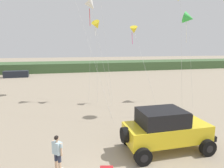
{
  "coord_description": "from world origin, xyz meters",
  "views": [
    {
      "loc": [
        -1.63,
        -6.65,
        5.39
      ],
      "look_at": [
        0.83,
        3.02,
        3.58
      ],
      "focal_mm": 32.15,
      "sensor_mm": 36.0,
      "label": 1
    }
  ],
  "objects_px": {
    "distant_sedan": "(16,74)",
    "kite_purple_stunt": "(189,18)",
    "kite_white_parafoil": "(134,30)",
    "kite_orange_streamer": "(91,6)",
    "kite_blue_swept": "(97,25)",
    "jeep": "(166,129)",
    "person_watching": "(57,151)"
  },
  "relations": [
    {
      "from": "distant_sedan",
      "to": "kite_blue_swept",
      "type": "xyz_separation_m",
      "value": [
        11.63,
        -19.74,
        6.94
      ]
    },
    {
      "from": "distant_sedan",
      "to": "person_watching",
      "type": "bearing_deg",
      "value": -77.97
    },
    {
      "from": "jeep",
      "to": "kite_orange_streamer",
      "type": "height_order",
      "value": "kite_orange_streamer"
    },
    {
      "from": "kite_orange_streamer",
      "to": "kite_white_parafoil",
      "type": "xyz_separation_m",
      "value": [
        3.78,
        -1.94,
        -2.44
      ]
    },
    {
      "from": "kite_blue_swept",
      "to": "kite_orange_streamer",
      "type": "bearing_deg",
      "value": 138.35
    },
    {
      "from": "distant_sedan",
      "to": "kite_purple_stunt",
      "type": "bearing_deg",
      "value": -48.64
    },
    {
      "from": "kite_purple_stunt",
      "to": "kite_white_parafoil",
      "type": "bearing_deg",
      "value": 174.36
    },
    {
      "from": "person_watching",
      "to": "kite_orange_streamer",
      "type": "height_order",
      "value": "kite_orange_streamer"
    },
    {
      "from": "distant_sedan",
      "to": "kite_orange_streamer",
      "type": "relative_size",
      "value": 0.41
    },
    {
      "from": "kite_blue_swept",
      "to": "kite_purple_stunt",
      "type": "distance_m",
      "value": 9.09
    },
    {
      "from": "jeep",
      "to": "distant_sedan",
      "type": "relative_size",
      "value": 1.16
    },
    {
      "from": "jeep",
      "to": "kite_blue_swept",
      "type": "height_order",
      "value": "kite_blue_swept"
    },
    {
      "from": "person_watching",
      "to": "distant_sedan",
      "type": "height_order",
      "value": "person_watching"
    },
    {
      "from": "kite_orange_streamer",
      "to": "kite_blue_swept",
      "type": "distance_m",
      "value": 2.01
    },
    {
      "from": "person_watching",
      "to": "kite_blue_swept",
      "type": "distance_m",
      "value": 14.0
    },
    {
      "from": "kite_orange_streamer",
      "to": "kite_purple_stunt",
      "type": "height_order",
      "value": "kite_orange_streamer"
    },
    {
      "from": "distant_sedan",
      "to": "kite_white_parafoil",
      "type": "relative_size",
      "value": 0.56
    },
    {
      "from": "kite_white_parafoil",
      "to": "kite_orange_streamer",
      "type": "bearing_deg",
      "value": 152.84
    },
    {
      "from": "distant_sedan",
      "to": "kite_orange_streamer",
      "type": "height_order",
      "value": "kite_orange_streamer"
    },
    {
      "from": "distant_sedan",
      "to": "kite_white_parafoil",
      "type": "xyz_separation_m",
      "value": [
        14.96,
        -21.27,
        6.42
      ]
    },
    {
      "from": "kite_orange_streamer",
      "to": "kite_blue_swept",
      "type": "bearing_deg",
      "value": -41.65
    },
    {
      "from": "kite_blue_swept",
      "to": "kite_white_parafoil",
      "type": "bearing_deg",
      "value": -24.77
    },
    {
      "from": "person_watching",
      "to": "kite_orange_streamer",
      "type": "xyz_separation_m",
      "value": [
        3.44,
        12.12,
        8.52
      ]
    },
    {
      "from": "person_watching",
      "to": "kite_purple_stunt",
      "type": "xyz_separation_m",
      "value": [
        12.71,
        9.64,
        7.31
      ]
    },
    {
      "from": "distant_sedan",
      "to": "kite_purple_stunt",
      "type": "relative_size",
      "value": 0.47
    },
    {
      "from": "kite_blue_swept",
      "to": "kite_purple_stunt",
      "type": "xyz_separation_m",
      "value": [
        8.82,
        -2.08,
        0.7
      ]
    },
    {
      "from": "distant_sedan",
      "to": "kite_orange_streamer",
      "type": "distance_m",
      "value": 24.03
    },
    {
      "from": "person_watching",
      "to": "kite_purple_stunt",
      "type": "distance_m",
      "value": 17.55
    },
    {
      "from": "kite_orange_streamer",
      "to": "kite_purple_stunt",
      "type": "xyz_separation_m",
      "value": [
        9.28,
        -2.48,
        -1.21
      ]
    },
    {
      "from": "person_watching",
      "to": "kite_blue_swept",
      "type": "relative_size",
      "value": 0.21
    },
    {
      "from": "kite_white_parafoil",
      "to": "kite_purple_stunt",
      "type": "relative_size",
      "value": 0.83
    },
    {
      "from": "kite_white_parafoil",
      "to": "kite_blue_swept",
      "type": "xyz_separation_m",
      "value": [
        -3.32,
        1.53,
        0.52
      ]
    }
  ]
}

